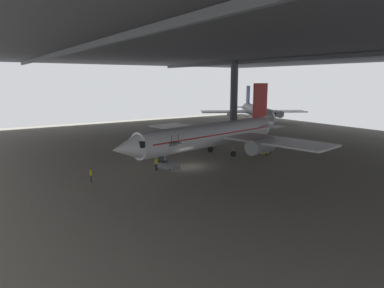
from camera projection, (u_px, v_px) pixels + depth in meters
The scene contains 8 objects.
ground_plane at pixel (186, 166), 46.46m from camera, with size 110.00×110.00×0.00m, color gray.
hangar_structure at pixel (264, 46), 51.05m from camera, with size 121.00×99.00×16.93m.
airplane_main at pixel (213, 135), 51.65m from camera, with size 33.36×34.12×10.82m.
boarding_stairs at pixel (167, 163), 45.22m from camera, with size 4.25×2.16×4.52m.
crew_worker_near_nose at pixel (91, 174), 38.74m from camera, with size 0.54×0.29×1.68m.
crew_worker_by_stairs at pixel (156, 163), 43.80m from camera, with size 0.34×0.51×1.77m.
airplane_distant at pixel (256, 111), 92.23m from camera, with size 27.51×27.82×9.70m.
baggage_tug at pixel (265, 151), 53.71m from camera, with size 2.05×2.50×0.90m.
Camera 1 is at (38.11, -24.24, 11.32)m, focal length 32.42 mm.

